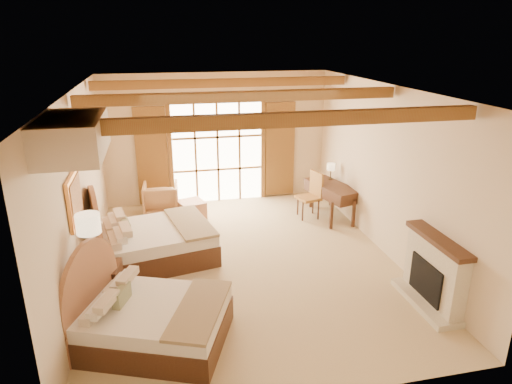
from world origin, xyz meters
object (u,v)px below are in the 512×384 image
object	(u,v)px
bed_near	(144,319)
nightstand	(103,285)
bed_far	(146,240)
desk	(331,200)
armchair	(161,199)

from	to	relation	value
bed_near	nightstand	size ratio (longest dim) A/B	3.63
bed_near	bed_far	world-z (taller)	bed_far
bed_far	desk	size ratio (longest dim) A/B	1.53
bed_near	nightstand	bearing A→B (deg)	141.19
bed_far	nightstand	world-z (taller)	bed_far
armchair	bed_far	bearing A→B (deg)	85.33
armchair	desk	world-z (taller)	desk
armchair	desk	distance (m)	4.01
bed_far	nightstand	xyz separation A→B (m)	(-0.65, -1.35, -0.09)
nightstand	bed_near	bearing A→B (deg)	-53.32
bed_near	nightstand	world-z (taller)	bed_near
armchair	desk	xyz separation A→B (m)	(3.87, -1.06, 0.05)
nightstand	bed_far	bearing A→B (deg)	71.36
bed_far	desk	bearing A→B (deg)	5.61
bed_far	nightstand	distance (m)	1.50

